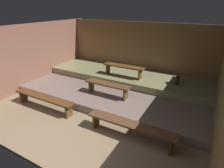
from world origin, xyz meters
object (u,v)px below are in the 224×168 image
Objects in this scene: pail_middle at (176,80)px; bench_middle_center at (123,68)px; bench_floor_right at (130,126)px; bench_lower_center at (108,86)px; bench_floor_left at (44,98)px.

bench_middle_center is at bearing -174.16° from pail_middle.
bench_lower_center is at bearing 136.46° from bench_floor_right.
bench_lower_center is (1.43, 1.27, 0.22)m from bench_floor_left.
pail_middle is at bearing 5.84° from bench_middle_center.
pail_middle is (1.76, 1.40, 0.04)m from bench_lower_center.
pail_middle is at bearing 80.92° from bench_floor_right.
pail_middle is at bearing 38.43° from bench_lower_center.
bench_middle_center reaches higher than pail_middle.
bench_floor_left is 1.92m from bench_lower_center.
bench_floor_left and bench_floor_right have the same top height.
bench_floor_right is at bearing -43.54° from bench_lower_center.
pail_middle reaches higher than bench_floor_left.
bench_floor_right is 7.86× the size of pail_middle.
bench_floor_right is 1.86m from bench_lower_center.
bench_lower_center is at bearing -87.79° from bench_middle_center.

